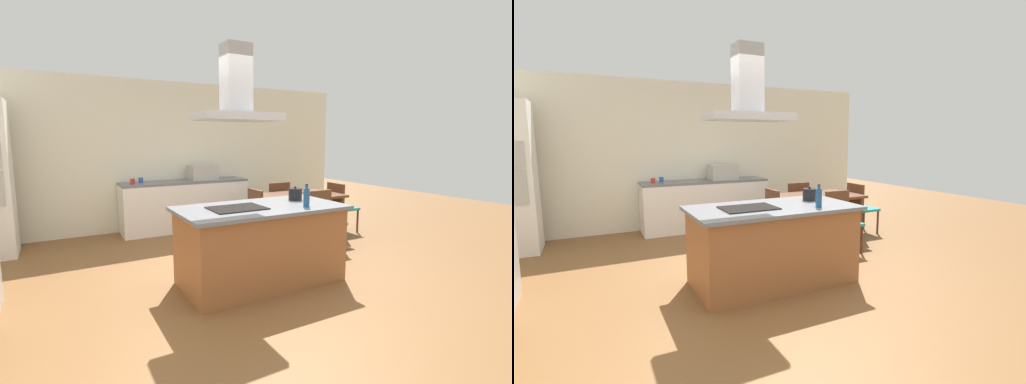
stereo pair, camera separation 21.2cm
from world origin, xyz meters
TOP-DOWN VIEW (x-y plane):
  - ground at (0.00, 1.50)m, footprint 16.00×16.00m
  - wall_back at (0.00, 3.25)m, footprint 7.20×0.10m
  - kitchen_island at (0.00, 0.00)m, footprint 1.90×1.00m
  - cooktop at (-0.30, 0.00)m, footprint 0.60×0.44m
  - tea_kettle at (0.59, 0.15)m, footprint 0.22×0.17m
  - olive_oil_bottle at (0.43, -0.28)m, footprint 0.07×0.07m
  - back_counter at (0.06, 2.88)m, footprint 2.28×0.62m
  - countertop_microwave at (0.41, 2.88)m, footprint 0.50×0.38m
  - coffee_mug_red at (-0.87, 2.85)m, footprint 0.08×0.08m
  - coffee_mug_blue at (-0.71, 2.95)m, footprint 0.08×0.08m
  - dining_table at (1.46, 1.29)m, footprint 1.40×0.90m
  - chair_at_left_end at (0.54, 1.29)m, footprint 0.42×0.42m
  - chair_facing_back_wall at (1.46, 1.96)m, footprint 0.42×0.42m
  - chair_facing_island at (1.46, 0.63)m, footprint 0.42×0.42m
  - chair_at_right_end at (2.37, 1.29)m, footprint 0.42×0.42m
  - range_hood at (-0.30, 0.00)m, footprint 0.90×0.55m

SIDE VIEW (x-z plane):
  - ground at x=0.00m, z-range 0.00..0.00m
  - back_counter at x=0.06m, z-range 0.00..0.90m
  - kitchen_island at x=0.00m, z-range 0.00..0.90m
  - chair_at_left_end at x=0.54m, z-range 0.06..0.95m
  - chair_facing_back_wall at x=1.46m, z-range 0.06..0.95m
  - chair_facing_island at x=1.46m, z-range 0.06..0.95m
  - chair_at_right_end at x=2.37m, z-range 0.06..0.95m
  - dining_table at x=1.46m, z-range 0.29..1.04m
  - cooktop at x=-0.30m, z-range 0.90..0.91m
  - coffee_mug_red at x=-0.87m, z-range 0.90..0.99m
  - coffee_mug_blue at x=-0.71m, z-range 0.90..0.99m
  - tea_kettle at x=0.59m, z-range 0.89..1.06m
  - olive_oil_bottle at x=0.43m, z-range 0.88..1.14m
  - countertop_microwave at x=0.41m, z-range 0.90..1.18m
  - wall_back at x=0.00m, z-range 0.00..2.70m
  - range_hood at x=-0.30m, z-range 1.71..2.49m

